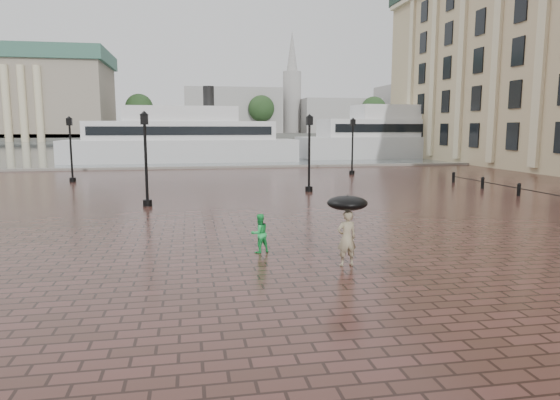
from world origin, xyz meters
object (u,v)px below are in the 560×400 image
(street_lamps, at_px, (228,150))
(child_pedestrian, at_px, (260,233))
(adult_pedestrian, at_px, (347,238))
(ferry_far, at_px, (405,136))
(ferry_near, at_px, (182,139))

(street_lamps, xyz_separation_m, child_pedestrian, (-0.42, -17.48, -1.73))
(adult_pedestrian, bearing_deg, child_pedestrian, -47.77)
(adult_pedestrian, distance_m, ferry_far, 52.25)
(street_lamps, xyz_separation_m, ferry_far, (24.51, 27.64, 0.35))
(street_lamps, distance_m, ferry_near, 24.46)
(adult_pedestrian, bearing_deg, ferry_far, -122.64)
(child_pedestrian, xyz_separation_m, ferry_far, (24.92, 45.12, 2.08))
(adult_pedestrian, bearing_deg, street_lamps, -91.68)
(adult_pedestrian, bearing_deg, ferry_near, -90.32)
(adult_pedestrian, relative_size, child_pedestrian, 1.29)
(adult_pedestrian, height_order, ferry_far, ferry_far)
(street_lamps, bearing_deg, ferry_near, 97.52)
(street_lamps, relative_size, ferry_far, 0.78)
(ferry_far, bearing_deg, adult_pedestrian, -118.79)
(ferry_near, bearing_deg, street_lamps, -83.58)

